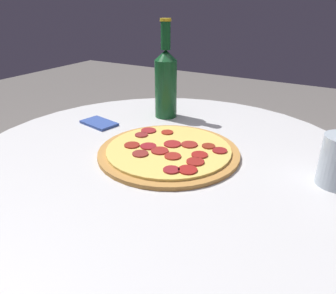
% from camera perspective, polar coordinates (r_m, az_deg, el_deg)
% --- Properties ---
extents(table, '(0.98, 0.98, 0.71)m').
position_cam_1_polar(table, '(0.91, -0.37, -11.27)').
color(table, silver).
rests_on(table, ground_plane).
extents(pizza, '(0.35, 0.35, 0.02)m').
position_cam_1_polar(pizza, '(0.80, 0.02, -0.79)').
color(pizza, '#B77F3D').
rests_on(pizza, table).
extents(beer_bottle, '(0.07, 0.07, 0.30)m').
position_cam_1_polar(beer_bottle, '(1.04, -0.39, 11.43)').
color(beer_bottle, '#144C23').
rests_on(beer_bottle, table).
extents(napkin, '(0.12, 0.09, 0.01)m').
position_cam_1_polar(napkin, '(1.02, -11.91, 4.09)').
color(napkin, '#334C99').
rests_on(napkin, table).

